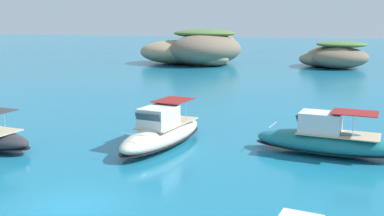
% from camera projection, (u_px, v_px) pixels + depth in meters
% --- Properties ---
extents(ground_plane, '(400.00, 400.00, 0.00)m').
position_uv_depth(ground_plane, '(71.00, 207.00, 19.97)').
color(ground_plane, '#197093').
extents(islet_large, '(23.86, 22.94, 6.43)m').
position_uv_depth(islet_large, '(198.00, 49.00, 85.10)').
color(islet_large, '#84755B').
rests_on(islet_large, ground).
extents(islet_small, '(14.50, 16.26, 4.53)m').
position_uv_depth(islet_small, '(334.00, 56.00, 78.83)').
color(islet_small, '#84755B').
rests_on(islet_small, ground).
extents(motorboat_cream, '(3.96, 9.28, 2.81)m').
position_uv_depth(motorboat_cream, '(162.00, 133.00, 29.47)').
color(motorboat_cream, beige).
rests_on(motorboat_cream, ground).
extents(motorboat_teal, '(9.00, 3.51, 2.75)m').
position_uv_depth(motorboat_teal, '(326.00, 140.00, 27.65)').
color(motorboat_teal, '#19727A').
rests_on(motorboat_teal, ground).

